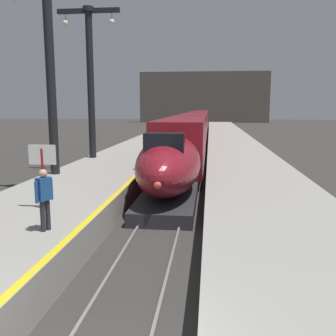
# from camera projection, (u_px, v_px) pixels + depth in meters

# --- Properties ---
(platform_left) EXTENTS (4.80, 110.00, 1.05)m
(platform_left) POSITION_uv_depth(u_px,v_px,m) (136.00, 155.00, 29.96)
(platform_left) COLOR gray
(platform_left) RESTS_ON ground
(platform_right) EXTENTS (4.80, 110.00, 1.05)m
(platform_right) POSITION_uv_depth(u_px,v_px,m) (238.00, 157.00, 29.08)
(platform_right) COLOR gray
(platform_right) RESTS_ON ground
(platform_left_safety_stripe) EXTENTS (0.20, 107.80, 0.01)m
(platform_left_safety_stripe) POSITION_uv_depth(u_px,v_px,m) (164.00, 149.00, 29.63)
(platform_left_safety_stripe) COLOR yellow
(platform_left_safety_stripe) RESTS_ON platform_left
(rail_main_left) EXTENTS (0.08, 110.00, 0.12)m
(rail_main_left) POSITION_uv_depth(u_px,v_px,m) (180.00, 157.00, 32.37)
(rail_main_left) COLOR slate
(rail_main_left) RESTS_ON ground
(rail_main_right) EXTENTS (0.08, 110.00, 0.12)m
(rail_main_right) POSITION_uv_depth(u_px,v_px,m) (197.00, 157.00, 32.21)
(rail_main_right) COLOR slate
(rail_main_right) RESTS_ON ground
(highspeed_train_main) EXTENTS (2.92, 76.17, 3.60)m
(highspeed_train_main) POSITION_uv_depth(u_px,v_px,m) (196.00, 125.00, 49.47)
(highspeed_train_main) COLOR maroon
(highspeed_train_main) RESTS_ON ground
(station_column_mid) EXTENTS (4.00, 0.68, 9.32)m
(station_column_mid) POSITION_uv_depth(u_px,v_px,m) (50.00, 59.00, 17.83)
(station_column_mid) COLOR black
(station_column_mid) RESTS_ON platform_left
(station_column_far) EXTENTS (4.00, 0.68, 9.50)m
(station_column_far) POSITION_uv_depth(u_px,v_px,m) (90.00, 69.00, 23.84)
(station_column_far) COLOR black
(station_column_far) RESTS_ON platform_left
(passenger_near_edge) EXTENTS (0.37, 0.52, 1.69)m
(passenger_near_edge) POSITION_uv_depth(u_px,v_px,m) (44.00, 195.00, 9.98)
(passenger_near_edge) COLOR #23232D
(passenger_near_edge) RESTS_ON platform_left
(departure_info_board) EXTENTS (0.90, 0.10, 2.12)m
(departure_info_board) POSITION_uv_depth(u_px,v_px,m) (43.00, 164.00, 12.07)
(departure_info_board) COLOR maroon
(departure_info_board) RESTS_ON platform_left
(terminus_back_wall) EXTENTS (36.00, 2.00, 14.00)m
(terminus_back_wall) POSITION_uv_depth(u_px,v_px,m) (204.00, 97.00, 104.23)
(terminus_back_wall) COLOR #4C4742
(terminus_back_wall) RESTS_ON ground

